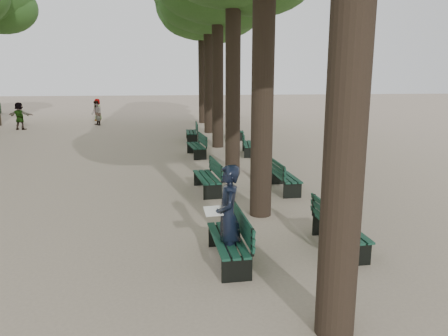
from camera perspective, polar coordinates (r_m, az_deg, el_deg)
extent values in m
plane|color=tan|center=(7.88, -1.81, -13.42)|extent=(120.00, 120.00, 0.00)
cylinder|color=#33261C|center=(5.49, 16.26, 15.24)|extent=(0.52, 0.52, 7.50)
cylinder|color=#33261C|center=(10.29, 5.14, 14.14)|extent=(0.52, 0.52, 7.50)
cylinder|color=#33261C|center=(15.22, 1.18, 13.62)|extent=(0.52, 0.52, 7.50)
cylinder|color=#33261C|center=(20.18, -0.83, 13.33)|extent=(0.52, 0.52, 7.50)
cylinder|color=#33261C|center=(25.16, -2.05, 13.15)|extent=(0.52, 0.52, 7.50)
cylinder|color=#33261C|center=(30.14, -2.86, 13.02)|extent=(0.52, 0.52, 7.50)
ellipsoid|color=#224C1A|center=(30.44, -2.94, 20.48)|extent=(6.00, 6.00, 4.50)
cube|color=black|center=(8.15, 0.44, -10.76)|extent=(0.61, 1.82, 0.45)
cube|color=#0D3024|center=(8.07, 0.45, -9.29)|extent=(0.63, 1.83, 0.04)
cube|color=#0D3024|center=(8.02, 2.44, -7.36)|extent=(0.13, 1.80, 0.40)
cube|color=black|center=(12.75, -2.30, -2.16)|extent=(0.72, 1.85, 0.45)
cube|color=#0D3024|center=(12.70, -2.31, -1.17)|extent=(0.74, 1.85, 0.04)
cube|color=#0D3024|center=(12.69, -1.08, 0.08)|extent=(0.25, 1.79, 0.40)
cube|color=black|center=(18.16, -3.68, 2.23)|extent=(0.75, 1.85, 0.45)
cube|color=#0D3024|center=(18.12, -3.69, 2.93)|extent=(0.77, 1.86, 0.04)
cube|color=#0D3024|center=(18.14, -2.83, 3.81)|extent=(0.27, 1.79, 0.40)
cube|color=black|center=(22.33, -4.29, 4.14)|extent=(0.54, 1.80, 0.45)
cube|color=#0D3024|center=(22.30, -4.30, 4.71)|extent=(0.56, 1.80, 0.04)
cube|color=#0D3024|center=(22.27, -3.58, 5.41)|extent=(0.06, 1.80, 0.40)
cube|color=black|center=(9.04, 14.95, -8.82)|extent=(0.60, 1.82, 0.45)
cube|color=#0D3024|center=(8.96, 15.03, -7.48)|extent=(0.62, 1.82, 0.04)
cube|color=#0D3024|center=(8.76, 13.45, -5.97)|extent=(0.12, 1.80, 0.40)
cube|color=black|center=(12.99, 7.92, -2.00)|extent=(0.61, 1.82, 0.45)
cube|color=#0D3024|center=(12.93, 7.95, -1.03)|extent=(0.63, 1.82, 0.04)
cube|color=#0D3024|center=(12.79, 6.79, 0.09)|extent=(0.13, 1.80, 0.40)
cube|color=black|center=(18.59, 3.39, 2.47)|extent=(0.73, 1.85, 0.45)
cube|color=#0D3024|center=(18.56, 3.40, 3.16)|extent=(0.75, 1.85, 0.04)
cube|color=#0D3024|center=(18.50, 2.54, 3.98)|extent=(0.25, 1.79, 0.40)
cube|color=black|center=(22.99, 1.42, 4.41)|extent=(0.71, 1.85, 0.45)
cube|color=#0D3024|center=(22.96, 1.42, 4.96)|extent=(0.73, 1.85, 0.04)
cube|color=#0D3024|center=(22.86, 0.74, 5.61)|extent=(0.23, 1.79, 0.40)
imported|color=black|center=(7.76, 0.55, -6.38)|extent=(0.41, 0.77, 1.87)
cube|color=white|center=(7.69, -1.31, -5.63)|extent=(0.37, 0.29, 0.12)
imported|color=#262628|center=(33.01, -16.17, 7.34)|extent=(0.57, 0.82, 1.56)
imported|color=#262628|center=(29.32, -25.13, 6.18)|extent=(1.58, 0.73, 1.66)
imported|color=#262628|center=(34.30, 1.18, 8.23)|extent=(1.23, 0.83, 1.84)
imported|color=#262628|center=(29.95, -16.31, 6.91)|extent=(0.70, 0.83, 1.61)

